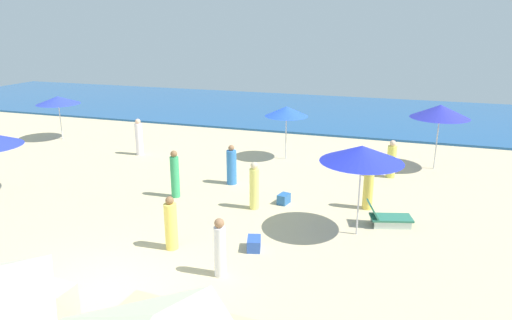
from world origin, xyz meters
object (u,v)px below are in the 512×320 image
umbrella_0 (58,100)px  beachgoer_2 (254,187)px  umbrella_2 (440,111)px  cooler_box_1 (284,199)px  cooler_box_2 (254,244)px  lounge_chair_4_0 (387,217)px  beachgoer_7 (220,248)px  beachgoer_4 (175,175)px  beachgoer_3 (171,225)px  beachgoer_5 (368,187)px  beach_ball_0 (349,164)px  beachgoer_1 (232,166)px  umbrella_4 (362,154)px  beachgoer_6 (139,138)px  beachgoer_0 (391,160)px  umbrella_1 (286,111)px

umbrella_0 → beachgoer_2: bearing=-24.6°
umbrella_2 → cooler_box_1: bearing=-131.2°
beachgoer_2 → cooler_box_2: (0.91, -2.74, -0.60)m
lounge_chair_4_0 → beachgoer_7: beachgoer_7 is taller
umbrella_0 → beachgoer_4: (9.62, -5.62, -1.26)m
beachgoer_7 → cooler_box_1: beachgoer_7 is taller
beachgoer_3 → umbrella_2: bearing=-150.4°
beachgoer_5 → beach_ball_0: (-1.14, 4.22, -0.58)m
lounge_chair_4_0 → beachgoer_1: 6.24m
umbrella_2 → cooler_box_2: umbrella_2 is taller
umbrella_0 → beachgoer_5: umbrella_0 is taller
beach_ball_0 → lounge_chair_4_0: bearing=-71.1°
umbrella_4 → beach_ball_0: (-1.03, 6.29, -2.27)m
beachgoer_4 → beachgoer_7: size_ratio=1.13×
umbrella_0 → beachgoer_6: bearing=-13.3°
umbrella_0 → beachgoer_7: umbrella_0 is taller
beachgoer_6 → umbrella_0: bearing=-124.8°
umbrella_0 → cooler_box_1: 14.47m
beachgoer_6 → cooler_box_2: bearing=26.6°
beachgoer_1 → umbrella_0: bearing=47.2°
beachgoer_3 → beachgoer_2: bearing=-134.9°
beachgoer_3 → beachgoer_5: size_ratio=0.95×
umbrella_0 → cooler_box_2: 16.08m
beachgoer_1 → beachgoer_0: bearing=-88.9°
umbrella_1 → beach_ball_0: bearing=-10.6°
lounge_chair_4_0 → beachgoer_5: size_ratio=0.91×
umbrella_2 → beachgoer_4: 11.00m
umbrella_1 → beachgoer_3: 9.47m
beachgoer_2 → umbrella_0: bearing=-117.8°
lounge_chair_4_0 → cooler_box_2: 4.34m
beachgoer_5 → cooler_box_1: bearing=-168.9°
umbrella_1 → beachgoer_3: (-0.77, -9.32, -1.47)m
cooler_box_1 → umbrella_1: bearing=27.0°
beachgoer_0 → umbrella_0: bearing=-48.7°
umbrella_2 → beachgoer_0: (-1.70, -1.72, -1.75)m
lounge_chair_4_0 → beachgoer_3: (-5.53, -3.37, 0.43)m
umbrella_1 → beachgoer_4: bearing=-113.4°
lounge_chair_4_0 → beach_ball_0: (-1.85, 5.40, -0.10)m
beachgoer_7 → beachgoer_1: bearing=13.5°
beachgoer_2 → beachgoer_7: size_ratio=1.07×
umbrella_0 → umbrella_1: (12.13, 0.17, 0.11)m
cooler_box_1 → cooler_box_2: size_ratio=0.83×
umbrella_2 → beachgoer_0: bearing=-134.8°
beachgoer_0 → beachgoer_4: (-7.14, -4.63, 0.11)m
beachgoer_6 → beachgoer_3: bearing=15.2°
beachgoer_4 → cooler_box_2: bearing=-123.2°
beachgoer_0 → beachgoer_5: (-0.58, -3.60, 0.06)m
umbrella_4 → beachgoer_0: umbrella_4 is taller
beachgoer_4 → beachgoer_7: beachgoer_4 is taller
umbrella_4 → cooler_box_2: (-2.56, -1.83, -2.29)m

